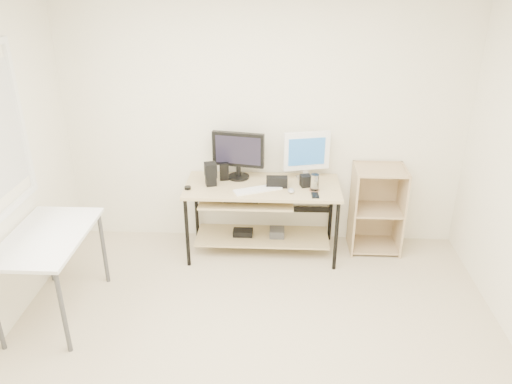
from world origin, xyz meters
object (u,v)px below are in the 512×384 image
object	(u,v)px
white_imac	(307,152)
audio_controller	(224,171)
desk	(260,204)
black_monitor	(238,152)
side_table	(48,244)
shelf_unit	(376,208)

from	to	relation	value
white_imac	audio_controller	xyz separation A→B (m)	(-0.81, -0.07, -0.19)
desk	black_monitor	distance (m)	0.56
desk	white_imac	world-z (taller)	white_imac
audio_controller	side_table	bearing A→B (deg)	-148.01
side_table	shelf_unit	size ratio (longest dim) A/B	1.11
shelf_unit	white_imac	size ratio (longest dim) A/B	1.85
shelf_unit	desk	bearing A→B (deg)	-172.23
side_table	black_monitor	bearing A→B (deg)	40.51
shelf_unit	white_imac	xyz separation A→B (m)	(-0.73, 0.01, 0.58)
side_table	shelf_unit	bearing A→B (deg)	23.33
desk	side_table	bearing A→B (deg)	-147.35
desk	side_table	distance (m)	1.97
desk	side_table	xyz separation A→B (m)	(-1.65, -1.06, 0.13)
black_monitor	audio_controller	bearing A→B (deg)	-147.09
side_table	audio_controller	world-z (taller)	audio_controller
desk	audio_controller	world-z (taller)	audio_controller
desk	audio_controller	distance (m)	0.48
shelf_unit	white_imac	bearing A→B (deg)	178.90
desk	audio_controller	size ratio (longest dim) A/B	8.38
desk	shelf_unit	distance (m)	1.19
side_table	shelf_unit	xyz separation A→B (m)	(2.83, 1.22, -0.22)
shelf_unit	black_monitor	size ratio (longest dim) A/B	1.74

